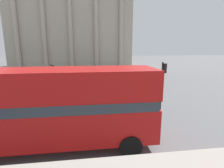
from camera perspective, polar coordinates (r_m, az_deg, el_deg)
name	(u,v)px	position (r m, az deg, el deg)	size (l,w,h in m)	color
double_decker_bus	(36,106)	(9.09, -23.64, -6.70)	(11.50, 2.72, 4.01)	black
plaza_building_left	(73,20)	(47.78, -12.65, 19.63)	(27.89, 16.04, 23.21)	#B2A893
traffic_light_near	(163,81)	(13.42, 16.22, 1.04)	(0.42, 0.24, 3.95)	black
traffic_light_mid	(53,76)	(17.79, -18.72, 2.35)	(0.42, 0.24, 3.39)	black
car_silver	(88,75)	(27.75, -7.71, 2.93)	(4.20, 1.93, 1.35)	black
car_white	(125,75)	(27.19, 4.39, 2.82)	(4.20, 1.93, 1.35)	black
pedestrian_yellow	(124,86)	(18.11, 3.93, -0.73)	(0.32, 0.32, 1.78)	#282B33
pedestrian_olive	(157,88)	(18.46, 14.47, -1.21)	(0.32, 0.32, 1.61)	#282B33
pedestrian_blue	(62,82)	(21.41, -16.00, 0.55)	(0.32, 0.32, 1.64)	#282B33
pedestrian_black	(125,86)	(18.68, 4.14, -0.74)	(0.32, 0.32, 1.59)	#282B33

